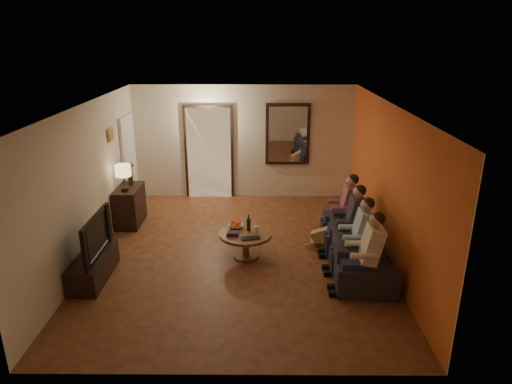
{
  "coord_description": "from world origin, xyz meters",
  "views": [
    {
      "loc": [
        0.35,
        -7.21,
        3.7
      ],
      "look_at": [
        0.3,
        0.3,
        1.05
      ],
      "focal_mm": 32.0,
      "sensor_mm": 36.0,
      "label": 1
    }
  ],
  "objects_px": {
    "dog": "(325,235)",
    "laptop": "(251,239)",
    "person_b": "(358,239)",
    "bowl": "(236,226)",
    "wine_bottle": "(249,222)",
    "table_lamp": "(124,178)",
    "person_c": "(351,224)",
    "sofa": "(359,246)",
    "tv": "(89,236)",
    "person_a": "(366,257)",
    "person_d": "(345,211)",
    "coffee_table": "(246,245)",
    "dresser": "(130,206)",
    "tv_stand": "(94,267)"
  },
  "relations": [
    {
      "from": "tv",
      "to": "laptop",
      "type": "relative_size",
      "value": 3.53
    },
    {
      "from": "person_d",
      "to": "laptop",
      "type": "xyz_separation_m",
      "value": [
        -1.69,
        -0.92,
        -0.14
      ]
    },
    {
      "from": "person_a",
      "to": "person_d",
      "type": "bearing_deg",
      "value": 90.0
    },
    {
      "from": "tv_stand",
      "to": "bowl",
      "type": "height_order",
      "value": "bowl"
    },
    {
      "from": "bowl",
      "to": "laptop",
      "type": "distance_m",
      "value": 0.57
    },
    {
      "from": "person_b",
      "to": "bowl",
      "type": "relative_size",
      "value": 4.63
    },
    {
      "from": "coffee_table",
      "to": "bowl",
      "type": "height_order",
      "value": "bowl"
    },
    {
      "from": "dresser",
      "to": "coffee_table",
      "type": "height_order",
      "value": "dresser"
    },
    {
      "from": "dog",
      "to": "coffee_table",
      "type": "height_order",
      "value": "dog"
    },
    {
      "from": "wine_bottle",
      "to": "tv",
      "type": "bearing_deg",
      "value": -160.64
    },
    {
      "from": "wine_bottle",
      "to": "dresser",
      "type": "bearing_deg",
      "value": 151.06
    },
    {
      "from": "tv",
      "to": "person_c",
      "type": "relative_size",
      "value": 0.97
    },
    {
      "from": "bowl",
      "to": "laptop",
      "type": "xyz_separation_m",
      "value": [
        0.28,
        -0.5,
        -0.02
      ]
    },
    {
      "from": "person_b",
      "to": "laptop",
      "type": "bearing_deg",
      "value": 170.72
    },
    {
      "from": "person_d",
      "to": "dog",
      "type": "relative_size",
      "value": 2.14
    },
    {
      "from": "person_c",
      "to": "wine_bottle",
      "type": "relative_size",
      "value": 3.87
    },
    {
      "from": "person_c",
      "to": "person_b",
      "type": "bearing_deg",
      "value": -90.0
    },
    {
      "from": "person_c",
      "to": "laptop",
      "type": "distance_m",
      "value": 1.73
    },
    {
      "from": "person_a",
      "to": "dog",
      "type": "distance_m",
      "value": 1.53
    },
    {
      "from": "bowl",
      "to": "tv",
      "type": "bearing_deg",
      "value": -156.12
    },
    {
      "from": "laptop",
      "to": "person_b",
      "type": "bearing_deg",
      "value": -21.62
    },
    {
      "from": "tv_stand",
      "to": "tv",
      "type": "bearing_deg",
      "value": 0.0
    },
    {
      "from": "coffee_table",
      "to": "table_lamp",
      "type": "bearing_deg",
      "value": 152.8
    },
    {
      "from": "person_d",
      "to": "coffee_table",
      "type": "bearing_deg",
      "value": -160.24
    },
    {
      "from": "bowl",
      "to": "person_c",
      "type": "bearing_deg",
      "value": -5.11
    },
    {
      "from": "person_a",
      "to": "tv_stand",
      "type": "bearing_deg",
      "value": 174.46
    },
    {
      "from": "wine_bottle",
      "to": "laptop",
      "type": "distance_m",
      "value": 0.41
    },
    {
      "from": "person_b",
      "to": "person_d",
      "type": "xyz_separation_m",
      "value": [
        0.0,
        1.2,
        0.0
      ]
    },
    {
      "from": "dresser",
      "to": "person_a",
      "type": "height_order",
      "value": "person_a"
    },
    {
      "from": "tv",
      "to": "wine_bottle",
      "type": "distance_m",
      "value": 2.57
    },
    {
      "from": "tv_stand",
      "to": "tv",
      "type": "xyz_separation_m",
      "value": [
        0.0,
        0.0,
        0.54
      ]
    },
    {
      "from": "person_b",
      "to": "coffee_table",
      "type": "distance_m",
      "value": 1.91
    },
    {
      "from": "wine_bottle",
      "to": "laptop",
      "type": "relative_size",
      "value": 0.94
    },
    {
      "from": "tv",
      "to": "person_d",
      "type": "bearing_deg",
      "value": -71.48
    },
    {
      "from": "table_lamp",
      "to": "person_b",
      "type": "bearing_deg",
      "value": -23.1
    },
    {
      "from": "dog",
      "to": "laptop",
      "type": "height_order",
      "value": "dog"
    },
    {
      "from": "table_lamp",
      "to": "wine_bottle",
      "type": "bearing_deg",
      "value": -24.81
    },
    {
      "from": "dog",
      "to": "sofa",
      "type": "bearing_deg",
      "value": -31.41
    },
    {
      "from": "laptop",
      "to": "person_c",
      "type": "bearing_deg",
      "value": -1.52
    },
    {
      "from": "person_b",
      "to": "bowl",
      "type": "xyz_separation_m",
      "value": [
        -1.97,
        0.78,
        -0.12
      ]
    },
    {
      "from": "person_c",
      "to": "dresser",
      "type": "bearing_deg",
      "value": 161.46
    },
    {
      "from": "sofa",
      "to": "wine_bottle",
      "type": "height_order",
      "value": "wine_bottle"
    },
    {
      "from": "table_lamp",
      "to": "person_c",
      "type": "xyz_separation_m",
      "value": [
        4.17,
        -1.18,
        -0.44
      ]
    },
    {
      "from": "table_lamp",
      "to": "laptop",
      "type": "distance_m",
      "value": 2.95
    },
    {
      "from": "dresser",
      "to": "person_d",
      "type": "height_order",
      "value": "person_d"
    },
    {
      "from": "wine_bottle",
      "to": "person_b",
      "type": "bearing_deg",
      "value": -20.65
    },
    {
      "from": "table_lamp",
      "to": "coffee_table",
      "type": "distance_m",
      "value": 2.79
    },
    {
      "from": "sofa",
      "to": "laptop",
      "type": "xyz_separation_m",
      "value": [
        -1.79,
        -0.02,
        0.13
      ]
    },
    {
      "from": "dresser",
      "to": "person_a",
      "type": "distance_m",
      "value": 4.92
    },
    {
      "from": "tv",
      "to": "laptop",
      "type": "bearing_deg",
      "value": -79.2
    }
  ]
}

